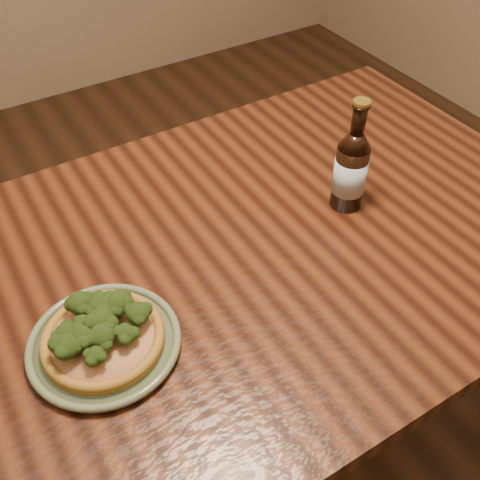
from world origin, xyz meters
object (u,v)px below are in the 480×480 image
table (205,295)px  beer_bottle (351,169)px  plate (104,343)px  pizza (101,334)px

table → beer_bottle: beer_bottle is taller
plate → table: bearing=20.1°
plate → beer_bottle: 0.59m
table → pizza: bearing=-160.4°
table → plate: bearing=-159.9°
plate → beer_bottle: beer_bottle is taller
pizza → plate: bearing=-78.0°
beer_bottle → pizza: bearing=-164.7°
plate → pizza: (-0.00, 0.00, 0.02)m
table → plate: (-0.23, -0.08, 0.10)m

